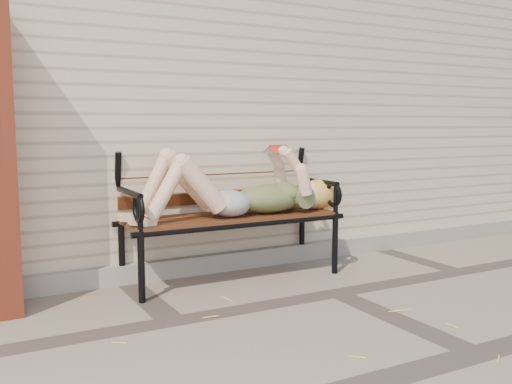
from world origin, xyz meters
TOP-DOWN VIEW (x-y plane):
  - ground at (0.00, 0.00)m, footprint 80.00×80.00m
  - house_wall at (0.00, 3.00)m, footprint 8.00×4.00m
  - foundation_strip at (0.00, 0.97)m, footprint 8.00×0.10m
  - garden_bench at (-0.49, 0.82)m, footprint 1.84×0.73m
  - reading_woman at (-0.48, 0.67)m, footprint 1.74×0.39m
  - straw_scatter at (-0.78, -0.54)m, footprint 2.64×1.57m

SIDE VIEW (x-z plane):
  - ground at x=0.00m, z-range 0.00..0.00m
  - straw_scatter at x=-0.78m, z-range 0.00..0.01m
  - foundation_strip at x=0.00m, z-range 0.00..0.15m
  - garden_bench at x=-0.49m, z-range 0.07..1.26m
  - reading_woman at x=-0.48m, z-range 0.43..0.98m
  - house_wall at x=0.00m, z-range 0.00..3.00m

